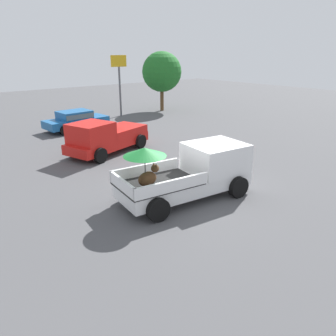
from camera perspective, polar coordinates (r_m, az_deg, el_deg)
ground_plane at (r=12.41m, az=2.92°, el=-5.19°), size 80.00×80.00×0.00m
pickup_truck_main at (r=12.23m, az=4.46°, el=-0.61°), size 5.25×2.77×2.25m
pickup_truck_red at (r=17.88m, az=-10.82°, el=5.28°), size 5.12×3.23×1.80m
parked_sedan_near at (r=23.81m, az=-15.70°, el=8.13°), size 4.41×2.20×1.33m
motel_sign at (r=28.20m, az=-8.45°, el=15.88°), size 1.40×0.16×4.87m
tree_by_lot at (r=30.46m, az=-1.08°, el=16.32°), size 3.51×3.51×5.19m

